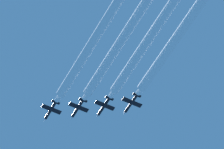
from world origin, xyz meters
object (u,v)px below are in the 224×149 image
object	(u,v)px
jet_third_echelon	(104,107)
jet_lead	(50,110)
jet_second_echelon	(78,108)
jet_fourth_echelon	(131,104)

from	to	relation	value
jet_third_echelon	jet_lead	bearing A→B (deg)	142.62
jet_second_echelon	jet_fourth_echelon	world-z (taller)	jet_second_echelon
jet_second_echelon	jet_fourth_echelon	bearing A→B (deg)	-39.83
jet_lead	jet_fourth_echelon	size ratio (longest dim) A/B	1.00
jet_third_echelon	jet_fourth_echelon	xyz separation A→B (m)	(7.11, -6.33, -1.23)
jet_lead	jet_fourth_echelon	world-z (taller)	jet_lead
jet_second_echelon	jet_fourth_echelon	xyz separation A→B (m)	(14.30, -11.92, -2.21)
jet_lead	jet_fourth_echelon	bearing A→B (deg)	-38.83
jet_third_echelon	jet_fourth_echelon	size ratio (longest dim) A/B	1.00
jet_fourth_echelon	jet_second_echelon	bearing A→B (deg)	140.17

